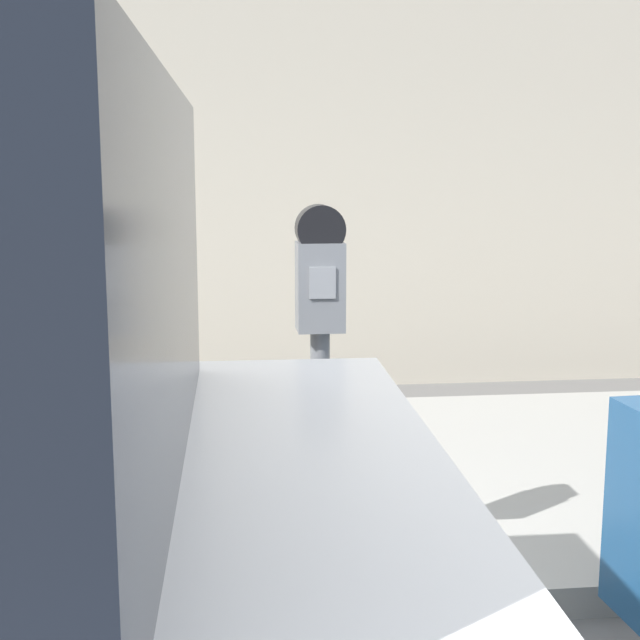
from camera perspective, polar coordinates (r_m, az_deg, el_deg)
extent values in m
cube|color=#ADAAA3|center=(4.69, -2.45, -10.44)|extent=(24.00, 2.80, 0.13)
cube|color=beige|center=(6.86, -4.08, 16.54)|extent=(24.00, 0.30, 4.98)
cylinder|color=slate|center=(3.35, 0.00, -8.88)|extent=(0.07, 0.07, 0.97)
cube|color=slate|center=(3.20, 0.00, 2.15)|extent=(0.17, 0.15, 0.32)
cube|color=gray|center=(3.12, 0.16, 2.39)|extent=(0.09, 0.01, 0.11)
cylinder|color=black|center=(3.18, 0.00, 5.85)|extent=(0.17, 0.12, 0.17)
cylinder|color=black|center=(2.85, -16.17, -18.63)|extent=(0.71, 0.23, 0.70)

